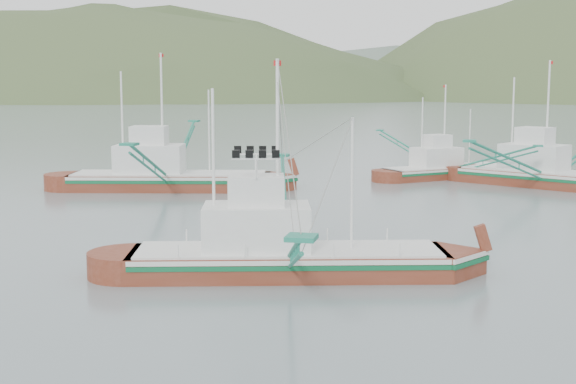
% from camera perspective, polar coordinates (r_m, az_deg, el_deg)
% --- Properties ---
extents(ground, '(1200.00, 1200.00, 0.00)m').
position_cam_1_polar(ground, '(35.45, -2.10, -6.44)').
color(ground, slate).
rests_on(ground, ground).
extents(main_boat, '(14.83, 25.53, 10.51)m').
position_cam_1_polar(main_boat, '(36.27, -0.23, -2.94)').
color(main_boat, maroon).
rests_on(main_boat, ground).
extents(bg_boat_left, '(16.72, 29.02, 11.87)m').
position_cam_1_polar(bg_boat_left, '(65.71, -8.57, 1.93)').
color(bg_boat_left, maroon).
rests_on(bg_boat_left, ground).
extents(bg_boat_right, '(17.90, 25.91, 11.30)m').
position_cam_1_polar(bg_boat_right, '(70.19, 18.16, 2.26)').
color(bg_boat_right, maroon).
rests_on(bg_boat_right, ground).
extents(bg_boat_far, '(17.59, 19.66, 9.13)m').
position_cam_1_polar(bg_boat_far, '(74.49, 11.23, 2.50)').
color(bg_boat_far, maroon).
rests_on(bg_boat_far, ground).
extents(headland_left, '(448.00, 308.00, 210.00)m').
position_cam_1_polar(headland_left, '(436.24, -13.27, 6.54)').
color(headland_left, '#3E5129').
rests_on(headland_left, ground).
extents(ridge_distant, '(960.00, 400.00, 240.00)m').
position_cam_1_polar(ridge_distant, '(593.69, 14.60, 6.80)').
color(ridge_distant, slate).
rests_on(ridge_distant, ground).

